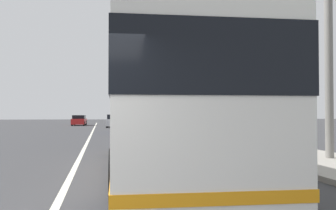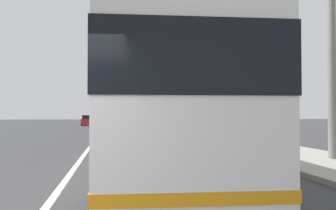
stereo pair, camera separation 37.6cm
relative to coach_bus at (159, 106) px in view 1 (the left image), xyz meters
name	(u,v)px [view 1 (the left image)]	position (x,y,z in m)	size (l,w,h in m)	color
sidewalk_curb	(286,154)	(2.98, -5.29, -1.75)	(110.00, 3.60, 0.14)	#9E998E
lane_divider_line	(79,160)	(2.98, 2.33, -1.82)	(110.00, 0.16, 0.01)	silver
coach_bus	(159,106)	(0.00, 0.00, 0.00)	(12.54, 2.98, 3.18)	silver
car_oncoming	(130,124)	(21.84, -0.84, -1.09)	(4.16, 2.07, 1.56)	navy
car_side_street	(114,121)	(35.15, 0.01, -1.10)	(4.31, 2.05, 1.52)	silver
car_behind_bus	(79,120)	(43.59, 4.57, -1.14)	(4.39, 1.97, 1.41)	red
utility_pole	(329,49)	(1.01, -5.85, 1.90)	(0.27, 0.27, 7.45)	slate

